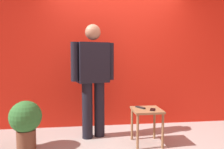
# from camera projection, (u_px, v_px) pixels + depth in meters

# --- Properties ---
(back_wall_red) EXTENTS (4.65, 0.12, 3.26)m
(back_wall_red) POSITION_uv_depth(u_px,v_px,m) (116.00, 39.00, 3.92)
(back_wall_red) COLOR red
(back_wall_red) RESTS_ON ground_plane
(standing_person) EXTENTS (0.71, 0.37, 1.80)m
(standing_person) POSITION_uv_depth(u_px,v_px,m) (93.00, 75.00, 3.32)
(standing_person) COLOR black
(standing_person) RESTS_ON ground_plane
(side_table) EXTENTS (0.42, 0.42, 0.53)m
(side_table) POSITION_uv_depth(u_px,v_px,m) (147.00, 116.00, 3.10)
(side_table) COLOR olive
(side_table) RESTS_ON ground_plane
(cell_phone) EXTENTS (0.12, 0.16, 0.01)m
(cell_phone) POSITION_uv_depth(u_px,v_px,m) (153.00, 110.00, 3.03)
(cell_phone) COLOR black
(cell_phone) RESTS_ON side_table
(tv_remote) EXTENTS (0.13, 0.17, 0.02)m
(tv_remote) POSITION_uv_depth(u_px,v_px,m) (140.00, 107.00, 3.14)
(tv_remote) COLOR black
(tv_remote) RESTS_ON side_table
(potted_plant) EXTENTS (0.44, 0.44, 0.69)m
(potted_plant) POSITION_uv_depth(u_px,v_px,m) (26.00, 121.00, 2.91)
(potted_plant) COLOR brown
(potted_plant) RESTS_ON ground_plane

